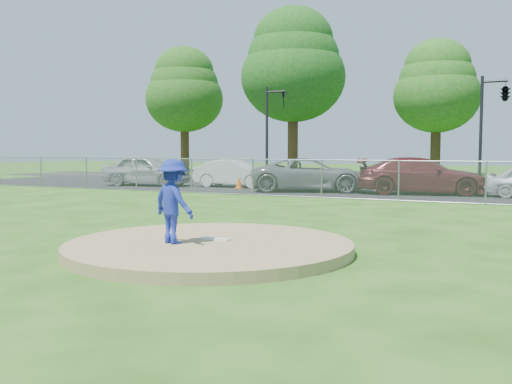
# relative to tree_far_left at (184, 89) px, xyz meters

# --- Properties ---
(ground) EXTENTS (120.00, 120.00, 0.00)m
(ground) POSITION_rel_tree_far_left_xyz_m (22.00, -23.00, -7.06)
(ground) COLOR #204C10
(ground) RESTS_ON ground
(pitchers_mound) EXTENTS (5.40, 5.40, 0.20)m
(pitchers_mound) POSITION_rel_tree_far_left_xyz_m (22.00, -33.00, -6.96)
(pitchers_mound) COLOR #8F7A4E
(pitchers_mound) RESTS_ON ground
(pitching_rubber) EXTENTS (0.60, 0.15, 0.04)m
(pitching_rubber) POSITION_rel_tree_far_left_xyz_m (22.00, -32.80, -6.84)
(pitching_rubber) COLOR white
(pitching_rubber) RESTS_ON pitchers_mound
(chain_link_fence) EXTENTS (40.00, 0.06, 1.50)m
(chain_link_fence) POSITION_rel_tree_far_left_xyz_m (22.00, -21.00, -6.31)
(chain_link_fence) COLOR gray
(chain_link_fence) RESTS_ON ground
(parking_lot) EXTENTS (50.00, 8.00, 0.01)m
(parking_lot) POSITION_rel_tree_far_left_xyz_m (22.00, -16.50, -7.05)
(parking_lot) COLOR black
(parking_lot) RESTS_ON ground
(street) EXTENTS (60.00, 7.00, 0.01)m
(street) POSITION_rel_tree_far_left_xyz_m (22.00, -9.00, -7.06)
(street) COLOR black
(street) RESTS_ON ground
(tree_far_left) EXTENTS (6.72, 6.72, 10.74)m
(tree_far_left) POSITION_rel_tree_far_left_xyz_m (0.00, 0.00, 0.00)
(tree_far_left) COLOR #392414
(tree_far_left) RESTS_ON ground
(tree_left) EXTENTS (7.84, 7.84, 12.53)m
(tree_left) POSITION_rel_tree_far_left_xyz_m (11.00, -2.00, 1.18)
(tree_left) COLOR #382414
(tree_left) RESTS_ON ground
(tree_center) EXTENTS (6.16, 6.16, 9.84)m
(tree_center) POSITION_rel_tree_far_left_xyz_m (21.00, 1.00, -0.59)
(tree_center) COLOR #352413
(tree_center) RESTS_ON ground
(traffic_signal_left) EXTENTS (1.28, 0.20, 5.60)m
(traffic_signal_left) POSITION_rel_tree_far_left_xyz_m (13.24, -11.00, -3.70)
(traffic_signal_left) COLOR black
(traffic_signal_left) RESTS_ON ground
(traffic_signal_center) EXTENTS (1.42, 2.48, 5.60)m
(traffic_signal_center) POSITION_rel_tree_far_left_xyz_m (25.97, -11.00, -2.45)
(traffic_signal_center) COLOR black
(traffic_signal_center) RESTS_ON ground
(pitcher) EXTENTS (1.14, 0.88, 1.56)m
(pitcher) POSITION_rel_tree_far_left_xyz_m (21.50, -33.45, -6.08)
(pitcher) COLOR navy
(pitcher) RESTS_ON pitchers_mound
(traffic_cone) EXTENTS (0.31, 0.31, 0.60)m
(traffic_cone) POSITION_rel_tree_far_left_xyz_m (14.64, -17.76, -6.75)
(traffic_cone) COLOR orange
(traffic_cone) RESTS_ON parking_lot
(parked_car_silver) EXTENTS (4.88, 2.59, 1.58)m
(parked_car_silver) POSITION_rel_tree_far_left_xyz_m (9.33, -17.98, -6.26)
(parked_car_silver) COLOR #ADADB2
(parked_car_silver) RESTS_ON parking_lot
(parked_car_white) EXTENTS (4.23, 1.61, 1.38)m
(parked_car_white) POSITION_rel_tree_far_left_xyz_m (14.01, -16.95, -6.36)
(parked_car_white) COLOR silver
(parked_car_white) RESTS_ON parking_lot
(parked_car_gray) EXTENTS (5.90, 4.14, 1.50)m
(parked_car_gray) POSITION_rel_tree_far_left_xyz_m (18.40, -17.90, -6.30)
(parked_car_gray) COLOR slate
(parked_car_gray) RESTS_ON parking_lot
(parked_car_darkred) EXTENTS (5.74, 3.33, 1.56)m
(parked_car_darkred) POSITION_rel_tree_far_left_xyz_m (23.20, -17.38, -6.27)
(parked_car_darkred) COLOR #5A161C
(parked_car_darkred) RESTS_ON parking_lot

